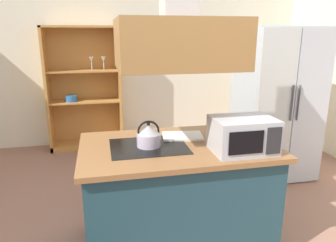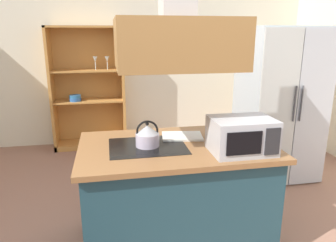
{
  "view_description": "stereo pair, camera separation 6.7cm",
  "coord_description": "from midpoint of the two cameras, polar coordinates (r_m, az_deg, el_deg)",
  "views": [
    {
      "loc": [
        -0.38,
        -2.23,
        1.76
      ],
      "look_at": [
        0.2,
        0.45,
        1.0
      ],
      "focal_mm": 33.82,
      "sensor_mm": 36.0,
      "label": 1
    },
    {
      "loc": [
        -0.31,
        -2.24,
        1.76
      ],
      "look_at": [
        0.2,
        0.45,
        1.0
      ],
      "focal_mm": 33.82,
      "sensor_mm": 36.0,
      "label": 2
    }
  ],
  "objects": [
    {
      "name": "kitchen_island",
      "position": [
        2.74,
        0.87,
        -13.07
      ],
      "size": [
        1.54,
        0.95,
        0.9
      ],
      "color": "#20424D",
      "rests_on": "ground"
    },
    {
      "name": "kettle",
      "position": [
        2.48,
        -4.29,
        -2.67
      ],
      "size": [
        0.19,
        0.19,
        0.21
      ],
      "color": "#BCB0C6",
      "rests_on": "kitchen_island"
    },
    {
      "name": "microwave",
      "position": [
        2.42,
        12.59,
        -2.45
      ],
      "size": [
        0.46,
        0.35,
        0.26
      ],
      "color": "#B7BABF",
      "rests_on": "kitchen_island"
    },
    {
      "name": "fruit_bowl",
      "position": [
        2.81,
        10.28,
        -1.65
      ],
      "size": [
        0.28,
        0.28,
        0.14
      ],
      "color": "#4C7299",
      "rests_on": "kitchen_island"
    },
    {
      "name": "range_hood",
      "position": [
        2.4,
        1.01,
        16.23
      ],
      "size": [
        0.9,
        0.7,
        1.19
      ],
      "color": "#9D6D39"
    },
    {
      "name": "refrigerator",
      "position": [
        4.13,
        18.44,
        2.97
      ],
      "size": [
        0.9,
        0.77,
        1.84
      ],
      "color": "#B4C1C7",
      "rests_on": "ground"
    },
    {
      "name": "cutting_board",
      "position": [
        2.72,
        1.93,
        -2.73
      ],
      "size": [
        0.37,
        0.28,
        0.02
      ],
      "primitive_type": "cube",
      "rotation": [
        0.0,
        0.0,
        -0.14
      ],
      "color": "white",
      "rests_on": "kitchen_island"
    },
    {
      "name": "wall_back",
      "position": [
        5.27,
        -8.58,
        10.87
      ],
      "size": [
        6.0,
        0.12,
        2.7
      ],
      "primitive_type": "cube",
      "color": "silver",
      "rests_on": "ground"
    },
    {
      "name": "dish_cabinet",
      "position": [
        5.12,
        -15.12,
        4.44
      ],
      "size": [
        1.11,
        0.4,
        1.87
      ],
      "color": "#C1833D",
      "rests_on": "ground"
    }
  ]
}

